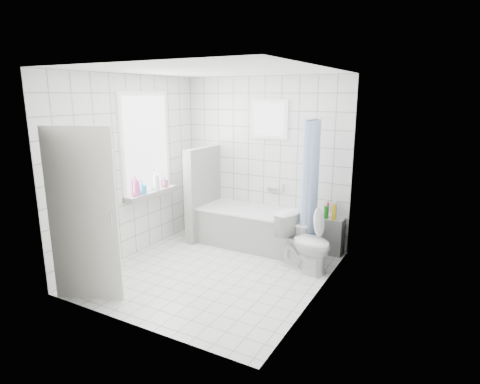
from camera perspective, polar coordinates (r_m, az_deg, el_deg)
The scene contains 19 objects.
ground at distance 5.52m, azimuth -3.60°, elevation -11.18°, with size 3.00×3.00×0.00m, color white.
ceiling at distance 5.02m, azimuth -4.06°, elevation 16.86°, with size 3.00×3.00×0.00m, color white.
wall_back at distance 6.41m, azimuth 3.43°, elevation 4.51°, with size 2.80×0.02×2.60m, color white.
wall_front at distance 3.97m, azimuth -15.54°, elevation -1.71°, with size 2.80×0.02×2.60m, color white.
wall_left at distance 5.97m, azimuth -15.24°, elevation 3.38°, with size 0.02×3.00×2.60m, color white.
wall_right at distance 4.53m, azimuth 11.29°, elevation 0.42°, with size 0.02×3.00×2.60m, color white.
window_left at distance 6.12m, azimuth -13.16°, elevation 6.58°, with size 0.01×0.90×1.40m, color white.
window_back at distance 6.25m, azimuth 4.18°, elevation 10.27°, with size 0.50×0.01×0.50m, color white.
window_sill at distance 6.22m, azimuth -12.48°, elevation -0.22°, with size 0.18×1.02×0.08m, color white.
door at distance 4.80m, azimuth -21.43°, elevation -3.25°, with size 0.04×0.80×2.00m, color silver.
bathtub at distance 6.28m, azimuth 2.58°, elevation -5.16°, with size 1.84×0.77×0.58m.
partition_wall at distance 6.59m, azimuth -5.26°, elevation -0.15°, with size 0.15×0.85×1.50m, color white.
tiled_ledge at distance 6.16m, azimuth 12.62°, elevation -6.05°, with size 0.40×0.24×0.55m, color white.
toilet at distance 5.50m, azimuth 9.23°, elevation -7.08°, with size 0.43×0.76×0.77m, color white.
curtain_rod at distance 5.61m, azimuth 10.67°, elevation 10.19°, with size 0.02×0.02×0.80m, color silver.
shower_curtain at distance 5.61m, azimuth 9.85°, elevation 0.93°, with size 0.14×0.48×1.78m, color #4273C3, non-canonical shape.
tub_faucet at distance 6.38m, azimuth 4.77°, elevation 0.33°, with size 0.18×0.06×0.06m, color silver.
sill_bottles at distance 6.11m, azimuth -13.02°, elevation 1.30°, with size 0.18×0.78×0.33m.
ledge_bottles at distance 6.01m, azimuth 12.74°, elevation -2.67°, with size 0.20×0.18×0.24m.
Camera 1 is at (2.71, -4.22, 2.32)m, focal length 30.00 mm.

